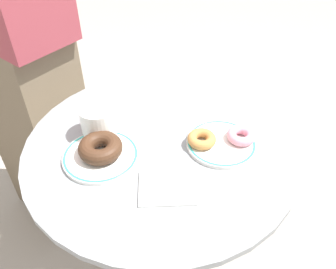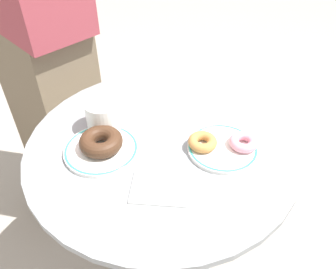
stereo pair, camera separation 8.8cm
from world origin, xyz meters
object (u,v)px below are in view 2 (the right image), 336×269
Objects in this scene: plate_right at (221,148)px; paper_napkin at (158,187)px; donut_pink_frosted at (242,142)px; person_figure at (35,36)px; coffee_mug at (102,115)px; cafe_table at (161,197)px; plate_left at (99,150)px; donut_chocolate at (99,142)px; donut_old_fashioned at (201,142)px.

plate_right is 0.20m from paper_napkin.
person_figure is (-0.61, 0.47, 0.07)m from donut_pink_frosted.
paper_napkin is at bearing -55.87° from coffee_mug.
cafe_table is 5.70× the size of paper_napkin.
plate_right is (0.30, -0.00, -0.00)m from plate_left.
cafe_table is at bearing 168.18° from plate_right.
person_figure is (-0.26, 0.47, 0.08)m from plate_left.
plate_left is at bearing -89.62° from coffee_mug.
coffee_mug is at bearing 162.98° from plate_right.
donut_pink_frosted is 0.24m from paper_napkin.
plate_left is at bearing 179.81° from plate_right.
plate_left is at bearing -60.65° from person_figure.
coffee_mug is (-0.30, 0.09, 0.04)m from plate_right.
plate_left is 1.73× the size of donut_chocolate.
paper_napkin is at bearing -40.29° from plate_left.
donut_old_fashioned is 0.70m from person_figure.
paper_napkin is 0.26m from coffee_mug.
person_figure is (-0.26, 0.38, 0.05)m from coffee_mug.
donut_old_fashioned is at bearing -42.08° from person_figure.
donut_pink_frosted is at bearing -8.52° from cafe_table.
coffee_mug is at bearing -55.10° from person_figure.
donut_pink_frosted reaches higher than plate_left.
donut_old_fashioned reaches higher than paper_napkin.
donut_old_fashioned reaches higher than plate_left.
donut_old_fashioned is at bearing 0.31° from donut_chocolate.
donut_pink_frosted is at bearing 30.56° from paper_napkin.
cafe_table is 0.31m from coffee_mug.
donut_pink_frosted is 0.36m from coffee_mug.
person_figure reaches higher than paper_napkin.
plate_left is 0.54m from person_figure.
coffee_mug is 0.46m from person_figure.
plate_right is at bearing -4.92° from donut_old_fashioned.
cafe_table is 5.50× the size of coffee_mug.
cafe_table is 0.27m from plate_left.
person_figure reaches higher than cafe_table.
plate_left is 0.02m from donut_chocolate.
plate_right is 1.36× the size of coffee_mug.
donut_chocolate is 1.48× the size of donut_old_fashioned.
donut_pink_frosted reaches higher than cafe_table.
person_figure reaches higher than plate_left.
coffee_mug reaches higher than donut_chocolate.
plate_left is at bearing -179.94° from donut_pink_frosted.
donut_old_fashioned is at bearing 178.33° from donut_pink_frosted.
plate_right is at bearing -0.19° from plate_left.
donut_pink_frosted is (0.20, -0.03, 0.24)m from cafe_table.
person_figure is (-0.56, 0.47, 0.08)m from plate_right.
coffee_mug reaches higher than plate_right.
coffee_mug is at bearing 124.13° from paper_napkin.
donut_chocolate is 1.48× the size of donut_pink_frosted.
donut_old_fashioned is (-0.10, 0.00, 0.00)m from donut_pink_frosted.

